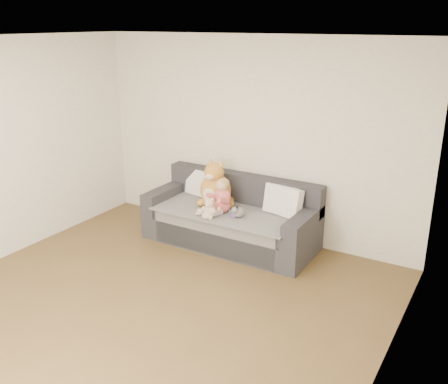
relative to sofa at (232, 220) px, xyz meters
The scene contains 10 objects.
room_shell 1.92m from the sofa, 87.85° to the right, with size 5.00×5.00×5.00m.
sofa is the anchor object (origin of this frame).
cushion_left 0.77m from the sofa, 160.58° to the left, with size 0.41×0.24×0.37m.
cushion_right_back 0.70m from the sofa, 14.71° to the left, with size 0.42×0.24×0.37m.
cushion_right_front 0.79m from the sofa, 10.36° to the left, with size 0.42×0.27×0.37m.
toddler 0.40m from the sofa, 103.78° to the right, with size 0.33×0.45×0.45m.
plush_cat 0.47m from the sofa, behind, with size 0.51×0.44×0.64m.
teddy_bear 0.50m from the sofa, 100.57° to the right, with size 0.21×0.16×0.26m.
plush_cow 0.39m from the sofa, 45.58° to the right, with size 0.13×0.20×0.16m.
sippy_cup 0.38m from the sofa, 55.60° to the right, with size 0.10×0.08×0.11m.
Camera 1 is at (2.90, -3.11, 2.75)m, focal length 40.00 mm.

